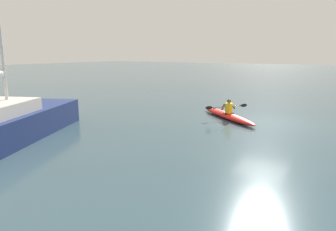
% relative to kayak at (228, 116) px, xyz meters
% --- Properties ---
extents(ground_plane, '(160.00, 160.00, 0.00)m').
position_rel_kayak_xyz_m(ground_plane, '(-1.78, -0.27, -0.16)').
color(ground_plane, '#334C56').
extents(kayak, '(4.10, 3.42, 0.31)m').
position_rel_kayak_xyz_m(kayak, '(0.00, 0.00, 0.00)').
color(kayak, red).
rests_on(kayak, ground).
extents(kayaker, '(1.55, 1.95, 0.72)m').
position_rel_kayak_xyz_m(kayaker, '(-0.05, 0.04, 0.45)').
color(kayaker, yellow).
rests_on(kayaker, kayak).
extents(sailboat_tall_mast, '(5.68, 8.97, 12.36)m').
position_rel_kayak_xyz_m(sailboat_tall_mast, '(5.81, 8.47, 0.52)').
color(sailboat_tall_mast, navy).
rests_on(sailboat_tall_mast, ground).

